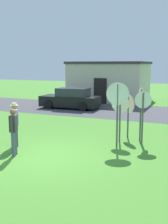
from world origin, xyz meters
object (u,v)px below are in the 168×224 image
Objects in this scene: stop_sign_rear_left at (120,109)px; stop_sign_far_back at (141,105)px; stop_sign_leaning_left at (128,109)px; person_in_teal at (14,129)px; parked_car_on_street at (71,99)px; stop_sign_rear_right at (117,102)px; person_on_left at (15,122)px; stop_sign_tallest at (143,109)px.

stop_sign_far_back is at bearing 28.84° from stop_sign_rear_left.
stop_sign_leaning_left is 1.12× the size of person_in_teal.
stop_sign_rear_right is at bearing -54.30° from parked_car_on_street.
parked_car_on_street is 2.51× the size of person_on_left.
stop_sign_rear_left is 0.94× the size of stop_sign_tallest.
parked_car_on_street is 1.92× the size of stop_sign_far_back.
parked_car_on_street is at bearing 132.12° from stop_sign_leaning_left.
stop_sign_tallest reaches higher than stop_sign_leaning_left.
stop_sign_rear_right is (-0.06, -1.59, 0.48)m from stop_sign_leaning_left.
parked_car_on_street is at bearing 125.70° from stop_sign_rear_right.
stop_sign_leaning_left is 4.91m from person_on_left.
person_in_teal is at bearing -128.08° from stop_sign_leaning_left.
stop_sign_tallest is 1.28× the size of person_in_teal.
stop_sign_far_back reaches higher than person_in_teal.
person_in_teal is (-3.01, -3.17, -0.43)m from stop_sign_rear_left.
parked_car_on_street is 9.51m from stop_sign_far_back.
parked_car_on_street is 10.85m from person_in_teal.
person_on_left reaches higher than parked_car_on_street.
stop_sign_tallest is 5.13m from person_on_left.
person_on_left is at bearing -148.85° from stop_sign_rear_left.
stop_sign_rear_right reaches higher than stop_sign_rear_left.
stop_sign_far_back reaches higher than person_on_left.
stop_sign_rear_left is 0.83m from stop_sign_rear_right.
stop_sign_rear_left is 1.20× the size of person_in_teal.
parked_car_on_street is 2.29× the size of stop_sign_leaning_left.
stop_sign_tallest is at bearing 38.63° from person_in_teal.
stop_sign_far_back is 1.31× the size of person_on_left.
person_in_teal is (-3.79, -3.60, -0.58)m from stop_sign_far_back.
stop_sign_leaning_left is at bearing 87.72° from stop_sign_rear_right.
stop_sign_tallest is at bearing 39.74° from stop_sign_rear_right.
stop_sign_far_back reaches higher than parked_car_on_street.
stop_sign_leaning_left is (-0.80, 0.87, -0.17)m from stop_sign_tallest.
stop_sign_tallest is at bearing -0.61° from stop_sign_rear_left.
stop_sign_rear_left reaches higher than person_on_left.
stop_sign_tallest is 0.47m from stop_sign_far_back.
stop_sign_leaning_left is 0.75× the size of stop_sign_rear_right.
stop_sign_tallest is (6.65, -7.35, 0.77)m from parked_car_on_street.
stop_sign_far_back is at bearing 43.53° from person_in_teal.
parked_car_on_street is 9.32m from stop_sign_rear_left.
person_in_teal is (2.70, -10.51, 0.26)m from parked_car_on_street.
stop_sign_rear_left is at bearing 31.15° from person_on_left.
stop_sign_leaning_left is (0.15, 0.86, -0.09)m from stop_sign_rear_left.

